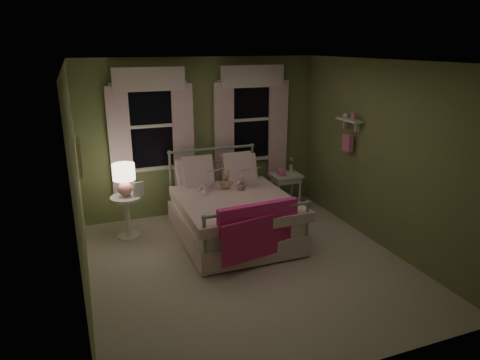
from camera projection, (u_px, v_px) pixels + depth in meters
name	position (u px, v px, depth m)	size (l,w,h in m)	color
room_shell	(250.00, 170.00, 5.28)	(4.20, 4.20, 4.20)	beige
bed	(232.00, 213.00, 6.39)	(1.58, 2.04, 1.18)	white
pink_throw	(259.00, 225.00, 5.41)	(1.10, 0.28, 0.71)	#F02F8E
child_left	(205.00, 172.00, 6.50)	(0.27, 0.17, 0.73)	#F7D1DD
child_right	(239.00, 170.00, 6.71)	(0.32, 0.25, 0.65)	#F7D1DD
book_left	(210.00, 174.00, 6.27)	(0.20, 0.27, 0.03)	beige
book_right	(245.00, 173.00, 6.48)	(0.20, 0.27, 0.02)	beige
teddy_bear	(226.00, 182.00, 6.50)	(0.22, 0.17, 0.29)	tan
nightstand_left	(127.00, 211.00, 6.35)	(0.46, 0.46, 0.65)	white
table_lamp	(124.00, 177.00, 6.19)	(0.32, 0.32, 0.49)	tan
book_nightstand	(133.00, 197.00, 6.24)	(0.16, 0.22, 0.02)	beige
nightstand_right	(286.00, 180.00, 7.38)	(0.50, 0.40, 0.64)	white
pink_toy	(281.00, 172.00, 7.29)	(0.14, 0.19, 0.14)	pink
bud_vase	(291.00, 165.00, 7.39)	(0.06, 0.06, 0.28)	white
window_left	(151.00, 122.00, 6.70)	(1.34, 0.13, 1.96)	black
window_right	(252.00, 116.00, 7.28)	(1.34, 0.13, 1.96)	black
wall_shelf	(348.00, 132.00, 6.48)	(0.15, 0.50, 0.60)	white
framed_picture	(80.00, 157.00, 5.10)	(0.03, 0.32, 0.42)	beige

